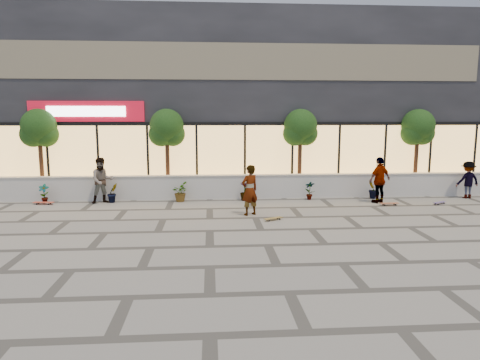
{
  "coord_description": "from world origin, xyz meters",
  "views": [
    {
      "loc": [
        -1.6,
        -11.53,
        3.62
      ],
      "look_at": [
        -0.52,
        3.77,
        1.3
      ],
      "focal_mm": 32.0,
      "sensor_mm": 36.0,
      "label": 1
    }
  ],
  "objects": [
    {
      "name": "skateboard_right_near",
      "position": [
        5.67,
        5.05,
        0.08
      ],
      "size": [
        0.8,
        0.25,
        0.09
      ],
      "rotation": [
        0.0,
        0.0,
        0.07
      ],
      "color": "#A15334",
      "rests_on": "ground"
    },
    {
      "name": "tree_east",
      "position": [
        8.0,
        7.7,
        2.99
      ],
      "size": [
        1.6,
        1.5,
        3.92
      ],
      "color": "#4F301C",
      "rests_on": "ground"
    },
    {
      "name": "planter_wall",
      "position": [
        0.0,
        7.0,
        0.52
      ],
      "size": [
        22.0,
        0.42,
        1.04
      ],
      "color": "silver",
      "rests_on": "ground"
    },
    {
      "name": "shrub_b",
      "position": [
        -5.7,
        6.45,
        0.41
      ],
      "size": [
        0.57,
        0.57,
        0.81
      ],
      "primitive_type": "imported",
      "rotation": [
        0.0,
        0.0,
        0.82
      ],
      "color": "black",
      "rests_on": "ground"
    },
    {
      "name": "skater_left",
      "position": [
        -6.07,
        6.3,
        0.95
      ],
      "size": [
        1.13,
        1.02,
        1.91
      ],
      "primitive_type": "imported",
      "rotation": [
        0.0,
        0.0,
        0.4
      ],
      "color": "tan",
      "rests_on": "ground"
    },
    {
      "name": "shrub_a",
      "position": [
        -8.5,
        6.45,
        0.41
      ],
      "size": [
        0.43,
        0.29,
        0.81
      ],
      "primitive_type": "imported",
      "color": "black",
      "rests_on": "ground"
    },
    {
      "name": "skater_right_near",
      "position": [
        5.44,
        5.58,
        0.96
      ],
      "size": [
        1.22,
        0.92,
        1.93
      ],
      "primitive_type": "imported",
      "rotation": [
        0.0,
        0.0,
        3.59
      ],
      "color": "white",
      "rests_on": "ground"
    },
    {
      "name": "skateboard_right_far",
      "position": [
        7.85,
        5.13,
        0.07
      ],
      "size": [
        0.7,
        0.51,
        0.09
      ],
      "rotation": [
        0.0,
        0.0,
        0.52
      ],
      "color": "#51437C",
      "rests_on": "ground"
    },
    {
      "name": "shrub_f",
      "position": [
        5.5,
        6.45,
        0.41
      ],
      "size": [
        0.55,
        0.57,
        0.81
      ],
      "primitive_type": "imported",
      "rotation": [
        0.0,
        0.0,
        4.1
      ],
      "color": "black",
      "rests_on": "ground"
    },
    {
      "name": "tree_west",
      "position": [
        -9.0,
        7.7,
        2.99
      ],
      "size": [
        1.6,
        1.5,
        3.92
      ],
      "color": "#4F301C",
      "rests_on": "ground"
    },
    {
      "name": "retail_building",
      "position": [
        -0.0,
        12.49,
        4.25
      ],
      "size": [
        24.0,
        9.17,
        8.5
      ],
      "color": "black",
      "rests_on": "ground"
    },
    {
      "name": "shrub_e",
      "position": [
        2.7,
        6.45,
        0.41
      ],
      "size": [
        0.46,
        0.35,
        0.81
      ],
      "primitive_type": "imported",
      "rotation": [
        0.0,
        0.0,
        3.28
      ],
      "color": "black",
      "rests_on": "ground"
    },
    {
      "name": "shrub_c",
      "position": [
        -2.9,
        6.45,
        0.41
      ],
      "size": [
        0.68,
        0.77,
        0.81
      ],
      "primitive_type": "imported",
      "rotation": [
        0.0,
        0.0,
        1.64
      ],
      "color": "black",
      "rests_on": "ground"
    },
    {
      "name": "skater_right_far",
      "position": [
        9.71,
        6.3,
        0.82
      ],
      "size": [
        1.11,
        0.71,
        1.63
      ],
      "primitive_type": "imported",
      "rotation": [
        0.0,
        0.0,
        3.24
      ],
      "color": "maroon",
      "rests_on": "ground"
    },
    {
      "name": "ground",
      "position": [
        0.0,
        0.0,
        0.0
      ],
      "size": [
        80.0,
        80.0,
        0.0
      ],
      "primitive_type": "plane",
      "color": "gray",
      "rests_on": "ground"
    },
    {
      "name": "skateboard_left",
      "position": [
        -8.45,
        6.2,
        0.08
      ],
      "size": [
        0.85,
        0.32,
        0.1
      ],
      "rotation": [
        0.0,
        0.0,
        -0.14
      ],
      "color": "#DB4329",
      "rests_on": "ground"
    },
    {
      "name": "shrub_d",
      "position": [
        -0.1,
        6.45,
        0.41
      ],
      "size": [
        0.64,
        0.64,
        0.81
      ],
      "primitive_type": "imported",
      "rotation": [
        0.0,
        0.0,
        2.46
      ],
      "color": "black",
      "rests_on": "ground"
    },
    {
      "name": "skateboard_center",
      "position": [
        0.58,
        2.88,
        0.07
      ],
      "size": [
        0.73,
        0.51,
        0.09
      ],
      "rotation": [
        0.0,
        0.0,
        0.5
      ],
      "color": "brown",
      "rests_on": "ground"
    },
    {
      "name": "tree_mideast",
      "position": [
        2.5,
        7.7,
        2.99
      ],
      "size": [
        1.6,
        1.5,
        3.92
      ],
      "color": "#4F301C",
      "rests_on": "ground"
    },
    {
      "name": "tree_midwest",
      "position": [
        -3.5,
        7.7,
        2.99
      ],
      "size": [
        1.6,
        1.5,
        3.92
      ],
      "color": "#4F301C",
      "rests_on": "ground"
    },
    {
      "name": "skater_center",
      "position": [
        -0.17,
        3.73,
        0.93
      ],
      "size": [
        0.81,
        0.72,
        1.85
      ],
      "primitive_type": "imported",
      "rotation": [
        0.0,
        0.0,
        3.65
      ],
      "color": "silver",
      "rests_on": "ground"
    }
  ]
}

